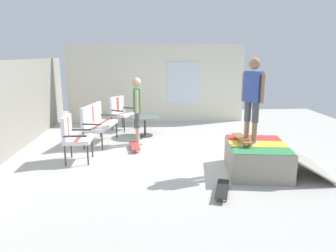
{
  "coord_description": "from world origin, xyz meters",
  "views": [
    {
      "loc": [
        -7.02,
        0.69,
        2.3
      ],
      "look_at": [
        -0.05,
        0.31,
        0.7
      ],
      "focal_mm": 33.69,
      "sensor_mm": 36.0,
      "label": 1
    }
  ],
  "objects_px": {
    "patio_chair_by_wall": "(73,134)",
    "person_watching": "(137,106)",
    "skateboard_by_bench": "(135,146)",
    "skateboard_spare": "(222,189)",
    "patio_bench": "(96,120)",
    "patio_chair_near_house": "(120,110)",
    "person_skater": "(253,95)",
    "skateboard_on_ramp": "(242,138)",
    "skate_ramp": "(258,158)",
    "patio_table": "(145,122)"
  },
  "relations": [
    {
      "from": "patio_chair_by_wall",
      "to": "person_watching",
      "type": "xyz_separation_m",
      "value": [
        1.29,
        -1.34,
        0.4
      ]
    },
    {
      "from": "skateboard_by_bench",
      "to": "skateboard_spare",
      "type": "height_order",
      "value": "same"
    },
    {
      "from": "patio_bench",
      "to": "patio_chair_near_house",
      "type": "height_order",
      "value": "same"
    },
    {
      "from": "person_skater",
      "to": "skateboard_spare",
      "type": "distance_m",
      "value": 1.92
    },
    {
      "from": "person_skater",
      "to": "skateboard_by_bench",
      "type": "xyz_separation_m",
      "value": [
        1.64,
        2.35,
        -1.46
      ]
    },
    {
      "from": "skateboard_on_ramp",
      "to": "skateboard_by_bench",
      "type": "bearing_deg",
      "value": 54.8
    },
    {
      "from": "skate_ramp",
      "to": "skateboard_spare",
      "type": "relative_size",
      "value": 2.49
    },
    {
      "from": "patio_chair_by_wall",
      "to": "skateboard_spare",
      "type": "distance_m",
      "value": 3.44
    },
    {
      "from": "person_watching",
      "to": "skateboard_spare",
      "type": "bearing_deg",
      "value": -153.64
    },
    {
      "from": "patio_chair_by_wall",
      "to": "skateboard_by_bench",
      "type": "height_order",
      "value": "patio_chair_by_wall"
    },
    {
      "from": "patio_bench",
      "to": "skateboard_spare",
      "type": "relative_size",
      "value": 1.62
    },
    {
      "from": "patio_table",
      "to": "person_skater",
      "type": "relative_size",
      "value": 0.54
    },
    {
      "from": "person_watching",
      "to": "patio_bench",
      "type": "bearing_deg",
      "value": 81.42
    },
    {
      "from": "patio_table",
      "to": "skateboard_by_bench",
      "type": "xyz_separation_m",
      "value": [
        -1.29,
        0.24,
        -0.32
      ]
    },
    {
      "from": "patio_table",
      "to": "person_watching",
      "type": "distance_m",
      "value": 1.04
    },
    {
      "from": "skate_ramp",
      "to": "person_skater",
      "type": "height_order",
      "value": "person_skater"
    },
    {
      "from": "skate_ramp",
      "to": "patio_bench",
      "type": "xyz_separation_m",
      "value": [
        2.29,
        3.54,
        0.33
      ]
    },
    {
      "from": "patio_table",
      "to": "skateboard_spare",
      "type": "height_order",
      "value": "patio_table"
    },
    {
      "from": "skateboard_spare",
      "to": "person_skater",
      "type": "bearing_deg",
      "value": -36.93
    },
    {
      "from": "person_watching",
      "to": "patio_chair_by_wall",
      "type": "bearing_deg",
      "value": 133.94
    },
    {
      "from": "patio_chair_by_wall",
      "to": "person_skater",
      "type": "height_order",
      "value": "person_skater"
    },
    {
      "from": "patio_chair_by_wall",
      "to": "skateboard_on_ramp",
      "type": "distance_m",
      "value": 3.57
    },
    {
      "from": "skate_ramp",
      "to": "patio_chair_by_wall",
      "type": "xyz_separation_m",
      "value": [
        0.84,
        3.81,
        0.32
      ]
    },
    {
      "from": "person_watching",
      "to": "person_skater",
      "type": "bearing_deg",
      "value": -132.64
    },
    {
      "from": "skateboard_by_bench",
      "to": "skateboard_spare",
      "type": "relative_size",
      "value": 1.0
    },
    {
      "from": "skateboard_by_bench",
      "to": "skateboard_spare",
      "type": "distance_m",
      "value": 3.09
    },
    {
      "from": "patio_chair_near_house",
      "to": "skateboard_on_ramp",
      "type": "distance_m",
      "value": 4.63
    },
    {
      "from": "skate_ramp",
      "to": "patio_table",
      "type": "bearing_deg",
      "value": 37.83
    },
    {
      "from": "patio_bench",
      "to": "patio_chair_by_wall",
      "type": "relative_size",
      "value": 1.31
    },
    {
      "from": "patio_table",
      "to": "skateboard_by_bench",
      "type": "bearing_deg",
      "value": 169.54
    },
    {
      "from": "skate_ramp",
      "to": "skateboard_on_ramp",
      "type": "xyz_separation_m",
      "value": [
        0.1,
        0.31,
        0.38
      ]
    },
    {
      "from": "skate_ramp",
      "to": "skateboard_spare",
      "type": "xyz_separation_m",
      "value": [
        -0.97,
        0.93,
        -0.21
      ]
    },
    {
      "from": "skate_ramp",
      "to": "patio_chair_near_house",
      "type": "bearing_deg",
      "value": 38.75
    },
    {
      "from": "skate_ramp",
      "to": "patio_chair_by_wall",
      "type": "height_order",
      "value": "patio_chair_by_wall"
    },
    {
      "from": "patio_table",
      "to": "patio_chair_near_house",
      "type": "bearing_deg",
      "value": 41.7
    },
    {
      "from": "person_skater",
      "to": "skateboard_by_bench",
      "type": "relative_size",
      "value": 2.01
    },
    {
      "from": "skateboard_spare",
      "to": "patio_table",
      "type": "bearing_deg",
      "value": 19.12
    },
    {
      "from": "skate_ramp",
      "to": "skateboard_by_bench",
      "type": "height_order",
      "value": "skate_ramp"
    },
    {
      "from": "patio_chair_near_house",
      "to": "patio_table",
      "type": "height_order",
      "value": "patio_chair_near_house"
    },
    {
      "from": "person_skater",
      "to": "skateboard_spare",
      "type": "xyz_separation_m",
      "value": [
        -1.0,
        0.75,
        -1.46
      ]
    },
    {
      "from": "skate_ramp",
      "to": "patio_table",
      "type": "relative_size",
      "value": 2.28
    },
    {
      "from": "skateboard_spare",
      "to": "skateboard_on_ramp",
      "type": "distance_m",
      "value": 1.37
    },
    {
      "from": "skateboard_by_bench",
      "to": "person_watching",
      "type": "bearing_deg",
      "value": -7.76
    },
    {
      "from": "skateboard_by_bench",
      "to": "patio_table",
      "type": "bearing_deg",
      "value": -10.46
    },
    {
      "from": "patio_chair_by_wall",
      "to": "patio_table",
      "type": "height_order",
      "value": "patio_chair_by_wall"
    },
    {
      "from": "person_watching",
      "to": "skateboard_on_ramp",
      "type": "relative_size",
      "value": 2.14
    },
    {
      "from": "patio_chair_by_wall",
      "to": "person_watching",
      "type": "distance_m",
      "value": 1.9
    },
    {
      "from": "patio_chair_by_wall",
      "to": "patio_chair_near_house",
      "type": "bearing_deg",
      "value": -13.84
    },
    {
      "from": "person_skater",
      "to": "patio_chair_near_house",
      "type": "bearing_deg",
      "value": 37.2
    },
    {
      "from": "patio_chair_near_house",
      "to": "skateboard_on_ramp",
      "type": "height_order",
      "value": "patio_chair_near_house"
    }
  ]
}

